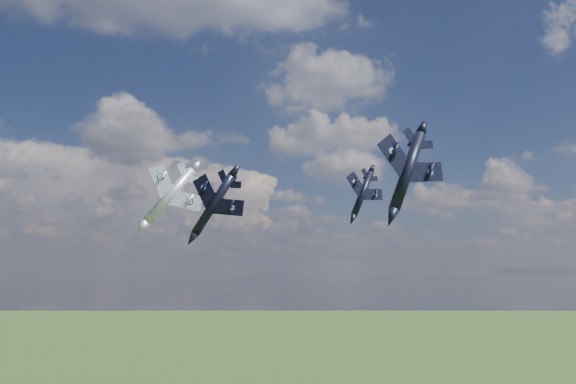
{
  "coord_description": "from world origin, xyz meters",
  "views": [
    {
      "loc": [
        0.15,
        -74.3,
        69.37
      ],
      "look_at": [
        5.87,
        13.67,
        81.86
      ],
      "focal_mm": 35.0,
      "sensor_mm": 36.0,
      "label": 1
    }
  ],
  "objects_px": {
    "jet_lead_navy": "(214,204)",
    "jet_high_navy": "(363,193)",
    "jet_right_navy": "(408,171)",
    "jet_left_silver": "(170,196)"
  },
  "relations": [
    {
      "from": "jet_lead_navy",
      "to": "jet_right_navy",
      "type": "height_order",
      "value": "jet_right_navy"
    },
    {
      "from": "jet_lead_navy",
      "to": "jet_high_navy",
      "type": "relative_size",
      "value": 0.99
    },
    {
      "from": "jet_high_navy",
      "to": "jet_left_silver",
      "type": "relative_size",
      "value": 0.89
    },
    {
      "from": "jet_lead_navy",
      "to": "jet_right_navy",
      "type": "relative_size",
      "value": 0.93
    },
    {
      "from": "jet_right_navy",
      "to": "jet_left_silver",
      "type": "distance_m",
      "value": 40.68
    },
    {
      "from": "jet_left_silver",
      "to": "jet_high_navy",
      "type": "bearing_deg",
      "value": 20.19
    },
    {
      "from": "jet_lead_navy",
      "to": "jet_high_navy",
      "type": "distance_m",
      "value": 41.98
    },
    {
      "from": "jet_right_navy",
      "to": "jet_left_silver",
      "type": "height_order",
      "value": "jet_left_silver"
    },
    {
      "from": "jet_lead_navy",
      "to": "jet_high_navy",
      "type": "xyz_separation_m",
      "value": [
        27.93,
        30.73,
        6.13
      ]
    },
    {
      "from": "jet_high_navy",
      "to": "jet_right_navy",
      "type": "bearing_deg",
      "value": -116.38
    }
  ]
}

